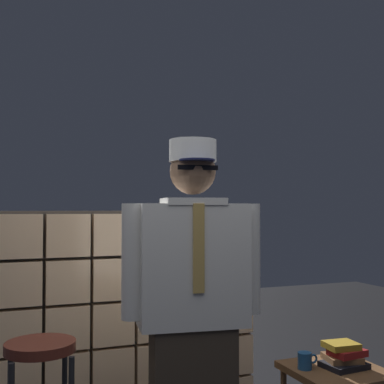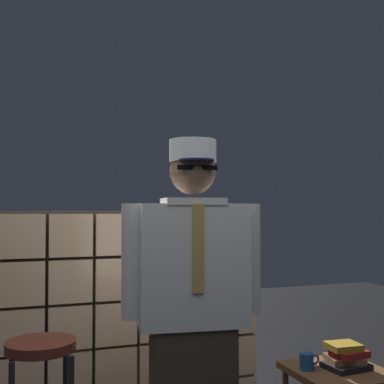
{
  "view_description": "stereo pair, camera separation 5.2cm",
  "coord_description": "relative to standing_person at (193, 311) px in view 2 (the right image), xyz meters",
  "views": [
    {
      "loc": [
        -0.69,
        -2.07,
        1.48
      ],
      "look_at": [
        0.23,
        0.29,
        1.56
      ],
      "focal_mm": 45.86,
      "sensor_mm": 36.0,
      "label": 1
    },
    {
      "loc": [
        -0.64,
        -2.09,
        1.48
      ],
      "look_at": [
        0.23,
        0.29,
        1.56
      ],
      "focal_mm": 45.86,
      "sensor_mm": 36.0,
      "label": 2
    }
  ],
  "objects": [
    {
      "name": "book_stack",
      "position": [
        0.95,
        0.03,
        -0.34
      ],
      "size": [
        0.25,
        0.23,
        0.14
      ],
      "color": "black",
      "rests_on": "side_table"
    },
    {
      "name": "side_table",
      "position": [
        0.9,
        0.02,
        -0.47
      ],
      "size": [
        0.52,
        0.52,
        0.55
      ],
      "color": "brown",
      "rests_on": "ground"
    },
    {
      "name": "coffee_mug",
      "position": [
        0.73,
        0.08,
        -0.35
      ],
      "size": [
        0.13,
        0.08,
        0.09
      ],
      "color": "navy",
      "rests_on": "side_table"
    },
    {
      "name": "glass_block_wall",
      "position": [
        -0.23,
        0.88,
        -0.23
      ],
      "size": [
        2.07,
        0.1,
        1.48
      ],
      "color": "#E0B78C",
      "rests_on": "ground"
    },
    {
      "name": "standing_person",
      "position": [
        0.0,
        0.0,
        0.0
      ],
      "size": [
        0.73,
        0.34,
        1.83
      ],
      "rotation": [
        0.0,
        0.0,
        -0.14
      ],
      "color": "#382D23",
      "rests_on": "ground"
    }
  ]
}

